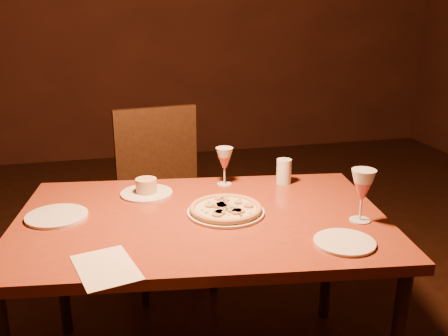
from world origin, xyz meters
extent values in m
cube|color=#3E1B13|center=(0.00, 3.50, 1.50)|extent=(6.00, 0.04, 3.00)
cube|color=maroon|center=(-0.17, 0.15, 0.71)|extent=(1.46, 1.05, 0.04)
cylinder|color=black|center=(-0.73, 0.61, 0.34)|extent=(0.05, 0.05, 0.69)
cylinder|color=black|center=(0.50, 0.44, 0.34)|extent=(0.05, 0.05, 0.69)
cube|color=black|center=(-0.19, 0.94, 0.49)|extent=(0.51, 0.51, 0.04)
cube|color=black|center=(-0.22, 1.15, 0.73)|extent=(0.46, 0.09, 0.43)
cylinder|color=black|center=(-0.35, 0.74, 0.23)|extent=(0.04, 0.04, 0.47)
cylinder|color=black|center=(-0.40, 1.10, 0.23)|extent=(0.04, 0.04, 0.47)
cylinder|color=black|center=(0.02, 0.79, 0.23)|extent=(0.04, 0.04, 0.47)
cylinder|color=black|center=(-0.03, 1.15, 0.23)|extent=(0.04, 0.04, 0.47)
cylinder|color=silver|center=(-0.07, 0.15, 0.73)|extent=(0.29, 0.29, 0.01)
cylinder|color=beige|center=(-0.07, 0.15, 0.74)|extent=(0.26, 0.26, 0.01)
torus|color=tan|center=(-0.07, 0.15, 0.75)|extent=(0.27, 0.27, 0.02)
cylinder|color=silver|center=(-0.34, 0.43, 0.73)|extent=(0.21, 0.21, 0.01)
cylinder|color=tan|center=(-0.34, 0.43, 0.76)|extent=(0.09, 0.09, 0.06)
cylinder|color=silver|center=(0.25, 0.42, 0.78)|extent=(0.06, 0.06, 0.11)
cylinder|color=silver|center=(-0.69, 0.26, 0.73)|extent=(0.22, 0.22, 0.01)
cylinder|color=silver|center=(0.24, -0.18, 0.73)|extent=(0.20, 0.20, 0.01)
cube|color=beige|center=(-0.52, -0.16, 0.73)|extent=(0.22, 0.27, 0.00)
camera|label=1|loc=(-0.49, -1.51, 1.45)|focal=40.00mm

